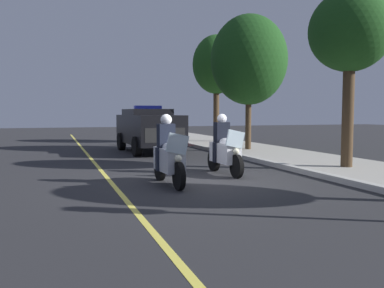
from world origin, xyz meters
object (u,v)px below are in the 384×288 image
at_px(police_suv, 149,128).
at_px(tree_mid_block, 350,33).
at_px(cyclist_background, 170,130).
at_px(police_motorcycle_lead_right, 224,150).
at_px(tree_behind_suv, 216,65).
at_px(police_motorcycle_lead_left, 169,156).
at_px(tree_far_back, 249,60).

height_order(police_suv, tree_mid_block, tree_mid_block).
height_order(police_suv, cyclist_background, police_suv).
bearing_deg(police_motorcycle_lead_right, tree_behind_suv, 159.31).
relative_size(police_motorcycle_lead_left, tree_mid_block, 0.40).
relative_size(police_motorcycle_lead_right, tree_behind_suv, 0.35).
bearing_deg(tree_behind_suv, police_suv, -48.49).
relative_size(police_motorcycle_lead_left, police_motorcycle_lead_right, 1.00).
bearing_deg(police_motorcycle_lead_right, tree_mid_block, 85.28).
bearing_deg(police_suv, tree_far_back, 77.58).
bearing_deg(police_motorcycle_lead_right, tree_far_back, 148.61).
height_order(police_motorcycle_lead_left, cyclist_background, police_motorcycle_lead_left).
height_order(police_motorcycle_lead_right, tree_mid_block, tree_mid_block).
xyz_separation_m(police_motorcycle_lead_right, tree_mid_block, (0.32, 3.92, 3.43)).
xyz_separation_m(police_motorcycle_lead_right, cyclist_background, (-10.23, 1.21, 0.14)).
distance_m(police_motorcycle_lead_left, police_motorcycle_lead_right, 2.27).
bearing_deg(police_motorcycle_lead_left, cyclist_background, 164.46).
distance_m(tree_mid_block, tree_far_back, 6.48).
bearing_deg(police_suv, tree_mid_block, 31.29).
bearing_deg(tree_far_back, police_motorcycle_lead_left, -38.02).
bearing_deg(tree_mid_block, cyclist_background, -165.60).
height_order(tree_mid_block, tree_behind_suv, tree_behind_suv).
xyz_separation_m(police_motorcycle_lead_right, tree_behind_suv, (-11.50, 4.34, 3.74)).
xyz_separation_m(police_motorcycle_lead_left, police_motorcycle_lead_right, (-1.15, 1.96, 0.00)).
bearing_deg(police_motorcycle_lead_right, police_motorcycle_lead_left, -59.55).
height_order(police_motorcycle_lead_left, police_suv, police_suv).
height_order(police_motorcycle_lead_left, tree_far_back, tree_far_back).
bearing_deg(tree_behind_suv, police_motorcycle_lead_right, -20.69).
height_order(police_suv, tree_far_back, tree_far_back).
bearing_deg(tree_far_back, tree_mid_block, 1.41).
relative_size(police_motorcycle_lead_right, tree_mid_block, 0.40).
height_order(police_motorcycle_lead_right, tree_far_back, tree_far_back).
distance_m(police_motorcycle_lead_left, tree_mid_block, 6.85).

